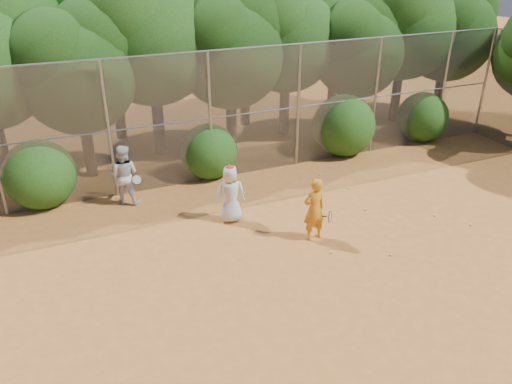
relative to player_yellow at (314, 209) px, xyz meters
name	(u,v)px	position (x,y,z in m)	size (l,w,h in m)	color
ground	(339,272)	(-0.15, -1.53, -0.83)	(80.00, 80.00, 0.00)	#A75F25
fence_back	(237,113)	(-0.27, 4.47, 1.22)	(20.05, 0.09, 4.03)	gray
tree_2	(77,63)	(-4.60, 6.30, 2.75)	(3.99, 3.47, 5.47)	black
tree_3	(151,25)	(-2.09, 7.31, 3.56)	(4.89, 4.26, 6.70)	black
tree_4	(231,43)	(0.40, 6.71, 2.92)	(4.19, 3.64, 5.73)	black
tree_5	(287,26)	(2.91, 7.51, 3.21)	(4.51, 3.92, 6.17)	black
tree_6	(359,43)	(5.40, 6.50, 2.63)	(3.86, 3.36, 5.29)	black
tree_7	(407,14)	(7.91, 7.11, 3.45)	(4.77, 4.14, 6.53)	black
tree_8	(450,25)	(9.90, 6.81, 2.98)	(4.25, 3.70, 5.82)	black
tree_10	(108,11)	(-3.08, 9.51, 3.79)	(5.15, 4.48, 7.06)	black
tree_11	(245,19)	(1.91, 9.11, 3.33)	(4.64, 4.03, 6.35)	black
tree_12	(339,3)	(6.41, 9.71, 3.68)	(5.02, 4.37, 6.88)	black
bush_0	(39,171)	(-6.15, 4.77, 0.17)	(2.00, 2.00, 2.00)	#1B4611
bush_1	(209,149)	(-1.15, 4.77, 0.07)	(1.80, 1.80, 1.80)	#1B4611
bush_2	(344,123)	(3.85, 4.77, 0.27)	(2.20, 2.20, 2.20)	#1B4611
bush_3	(423,115)	(7.35, 4.77, 0.12)	(1.90, 1.90, 1.90)	#1B4611
player_yellow	(314,209)	(0.00, 0.00, 0.00)	(0.79, 0.54, 1.67)	orange
player_teen	(231,194)	(-1.57, 1.69, -0.03)	(0.88, 0.68, 1.62)	silver
player_white	(124,175)	(-3.97, 3.87, 0.04)	(1.06, 0.98, 1.75)	silver
ball_0	(365,210)	(2.08, 0.71, -0.80)	(0.07, 0.07, 0.07)	#C2D126
ball_1	(348,188)	(2.39, 2.07, -0.80)	(0.07, 0.07, 0.07)	#C2D126
ball_2	(391,255)	(1.32, -1.45, -0.80)	(0.07, 0.07, 0.07)	#C2D126
ball_3	(434,215)	(3.63, -0.33, -0.80)	(0.07, 0.07, 0.07)	#C2D126
ball_4	(330,252)	(0.05, -0.79, -0.80)	(0.07, 0.07, 0.07)	#C2D126
ball_5	(320,175)	(2.10, 3.29, -0.80)	(0.07, 0.07, 0.07)	#C2D126
ball_6	(471,225)	(4.16, -1.12, -0.80)	(0.07, 0.07, 0.07)	#C2D126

